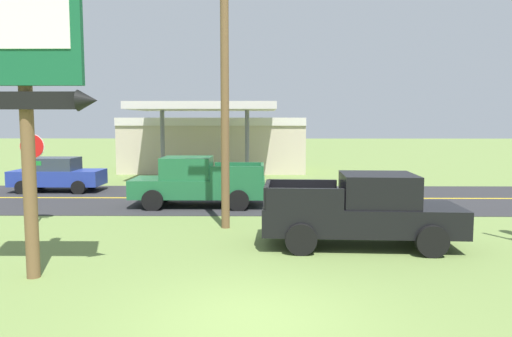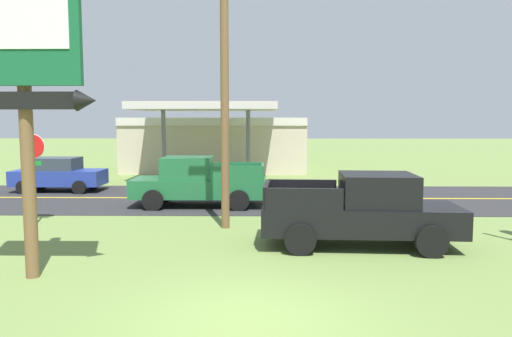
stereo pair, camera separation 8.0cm
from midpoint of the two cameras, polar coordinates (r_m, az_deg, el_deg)
The scene contains 10 objects.
ground_plane at distance 8.55m, azimuth -0.66°, elevation -17.40°, with size 180.00×180.00×0.00m, color olive.
road_asphalt at distance 21.14m, azimuth 0.34°, elevation -3.53°, with size 140.00×8.00×0.02m, color #2B2B2D.
road_centre_line at distance 21.14m, azimuth 0.34°, elevation -3.50°, with size 126.00×0.20×0.01m, color gold.
motel_sign at distance 11.12m, azimuth -25.51°, elevation 10.55°, with size 2.84×0.54×6.50m.
stop_sign at distance 17.23m, azimuth -24.65°, elevation 0.66°, with size 0.80×0.08×2.95m.
utility_pole at distance 15.10m, azimuth -3.57°, elevation 9.85°, with size 1.68×0.26×8.42m.
gas_station at distance 33.19m, azimuth -4.69°, elevation 3.09°, with size 12.00×11.50×4.40m.
pickup_black_parked_on_lawn at distance 13.30m, azimuth 12.59°, elevation -4.88°, with size 5.29×2.45×1.96m.
pickup_green_on_road at distance 19.20m, azimuth -6.79°, elevation -1.62°, with size 5.20×2.24×1.96m.
car_blue_near_lane at distance 25.02m, azimuth -22.18°, elevation -0.64°, with size 4.20×2.00×1.64m.
Camera 2 is at (0.27, -7.88, 3.33)m, focal length 33.95 mm.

